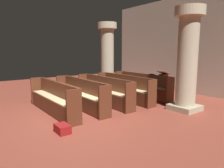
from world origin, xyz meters
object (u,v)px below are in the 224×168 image
at_px(pew_row_1, 124,87).
at_px(pew_row_4, 53,97).
at_px(pew_row_3, 80,93).
at_px(pew_row_0, 142,85).
at_px(pillar_far_side, 107,55).
at_px(kneeler_box_red, 63,129).
at_px(hymn_book, 152,74).
at_px(pillar_aisle_side, 187,58).
at_px(pew_row_2, 104,90).
at_px(lectern, 163,85).

xyz_separation_m(pew_row_1, pew_row_4, (0.00, -2.97, 0.00)).
bearing_deg(pew_row_3, pew_row_4, -90.00).
relative_size(pew_row_0, pillar_far_side, 0.92).
bearing_deg(pew_row_1, kneeler_box_red, -63.18).
distance_m(pew_row_4, kneeler_box_red, 1.84).
bearing_deg(hymn_book, pew_row_1, -108.04).
bearing_deg(pew_row_0, pillar_aisle_side, -7.54).
height_order(pillar_aisle_side, pillar_far_side, same).
height_order(pew_row_2, pillar_far_side, pillar_far_side).
bearing_deg(pillar_aisle_side, pillar_far_side, 178.13).
height_order(pew_row_0, pillar_aisle_side, pillar_aisle_side).
bearing_deg(pew_row_2, pew_row_1, 90.00).
bearing_deg(kneeler_box_red, pew_row_1, 116.82).
bearing_deg(kneeler_box_red, lectern, 104.28).
height_order(pew_row_1, pew_row_4, same).
distance_m(pew_row_2, pew_row_3, 0.99).
xyz_separation_m(pew_row_1, pillar_aisle_side, (2.35, 0.68, 1.21)).
relative_size(pillar_far_side, hymn_book, 18.03).
bearing_deg(lectern, kneeler_box_red, -75.72).
bearing_deg(lectern, pillar_aisle_side, -32.99).
height_order(pillar_far_side, lectern, pillar_far_side).
bearing_deg(kneeler_box_red, pew_row_4, 165.18).
relative_size(pew_row_0, kneeler_box_red, 7.11).
bearing_deg(pew_row_4, pew_row_1, 90.00).
xyz_separation_m(pillar_aisle_side, kneeler_box_red, (-0.62, -4.10, -1.64)).
bearing_deg(pew_row_3, pillar_far_side, 129.33).
relative_size(pew_row_3, pew_row_4, 1.00).
height_order(pillar_aisle_side, hymn_book, pillar_aisle_side).
relative_size(pew_row_0, lectern, 2.84).
xyz_separation_m(pillar_far_side, hymn_book, (2.69, 0.35, -0.74)).
relative_size(pew_row_0, pew_row_4, 1.00).
relative_size(pew_row_1, pew_row_2, 1.00).
bearing_deg(pew_row_0, lectern, 69.91).
distance_m(pew_row_2, hymn_book, 2.25).
xyz_separation_m(lectern, hymn_book, (0.03, -0.79, 0.55)).
distance_m(pew_row_4, hymn_book, 4.19).
bearing_deg(pew_row_1, pew_row_4, -90.00).
relative_size(pew_row_2, pew_row_4, 1.00).
relative_size(pew_row_4, pillar_far_side, 0.92).
bearing_deg(pillar_far_side, lectern, 23.22).
bearing_deg(pew_row_3, pillar_aisle_side, 48.50).
xyz_separation_m(pew_row_0, pillar_far_side, (-2.30, -0.16, 1.21)).
height_order(pew_row_0, pew_row_1, same).
bearing_deg(pillar_far_side, pew_row_4, -58.79).
xyz_separation_m(pew_row_3, kneeler_box_red, (1.73, -1.45, -0.42)).
xyz_separation_m(pew_row_3, lectern, (0.36, 3.95, -0.08)).
bearing_deg(pillar_far_side, pew_row_2, -38.33).
height_order(pew_row_0, pew_row_2, same).
bearing_deg(hymn_book, pew_row_4, -95.29).
distance_m(pew_row_3, lectern, 3.97).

